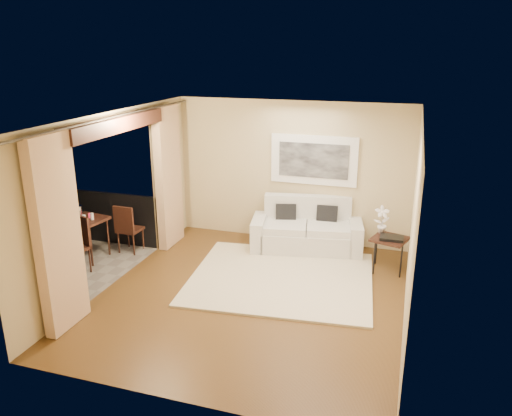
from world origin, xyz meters
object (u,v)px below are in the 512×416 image
at_px(balcony_chair_far, 127,226).
at_px(balcony_chair_near, 78,240).
at_px(side_table, 390,241).
at_px(bistro_table, 85,223).
at_px(sofa, 307,231).
at_px(orchid, 382,220).
at_px(ice_bucket, 78,211).

relative_size(balcony_chair_far, balcony_chair_near, 0.94).
bearing_deg(side_table, bistro_table, -167.97).
distance_m(sofa, side_table, 1.62).
xyz_separation_m(sofa, orchid, (1.36, -0.35, 0.49)).
height_order(sofa, balcony_chair_far, sofa).
distance_m(balcony_chair_far, balcony_chair_near, 1.00).
bearing_deg(sofa, ice_bucket, -168.07).
bearing_deg(balcony_chair_near, orchid, 38.08).
bearing_deg(ice_bucket, orchid, 13.23).
relative_size(sofa, ice_bucket, 10.66).
relative_size(sofa, side_table, 3.15).
bearing_deg(side_table, balcony_chair_far, -171.89).
xyz_separation_m(balcony_chair_near, ice_bucket, (-0.38, 0.56, 0.29)).
height_order(bistro_table, ice_bucket, ice_bucket).
bearing_deg(orchid, sofa, 165.47).
height_order(orchid, balcony_chair_far, orchid).
bearing_deg(sofa, orchid, -24.96).
bearing_deg(sofa, side_table, -29.65).
distance_m(orchid, balcony_chair_far, 4.53).
distance_m(bistro_table, balcony_chair_far, 0.72).
relative_size(side_table, ice_bucket, 3.39).
relative_size(orchid, balcony_chair_far, 0.53).
bearing_deg(balcony_chair_far, bistro_table, 40.58).
height_order(bistro_table, balcony_chair_near, balcony_chair_near).
xyz_separation_m(side_table, balcony_chair_near, (-4.95, -1.60, 0.03)).
height_order(sofa, ice_bucket, sofa).
height_order(balcony_chair_far, ice_bucket, ice_bucket).
bearing_deg(ice_bucket, sofa, 22.36).
relative_size(orchid, balcony_chair_near, 0.50).
xyz_separation_m(orchid, ice_bucket, (-5.17, -1.21, 0.02)).
relative_size(side_table, orchid, 1.39).
distance_m(side_table, ice_bucket, 5.44).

